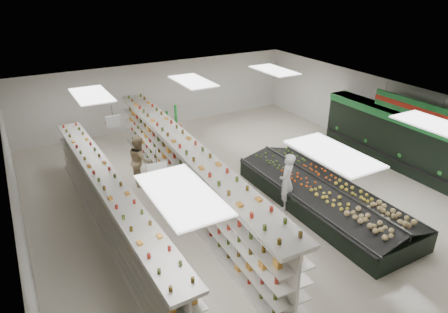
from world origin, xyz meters
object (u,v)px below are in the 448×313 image
gondola_left (111,209)px  produce_island (323,196)px  soda_endcap (163,129)px  gondola_center (186,175)px  shopper_main (287,182)px  shopper_background (140,160)px

gondola_left → produce_island: 6.74m
produce_island → soda_endcap: 7.82m
produce_island → soda_endcap: bearing=110.4°
gondola_center → produce_island: 4.59m
produce_island → gondola_left: bearing=163.0°
shopper_main → shopper_background: size_ratio=1.05×
gondola_center → soda_endcap: 4.81m
gondola_left → shopper_background: shopper_background is taller
gondola_center → shopper_main: size_ratio=6.32×
shopper_background → soda_endcap: bearing=-29.6°
gondola_left → produce_island: (6.44, -1.96, -0.38)m
gondola_center → shopper_main: 3.34m
gondola_left → soda_endcap: gondola_left is taller
gondola_left → shopper_main: shopper_main is taller
produce_island → shopper_main: (-1.07, 0.60, 0.52)m
gondola_left → shopper_background: size_ratio=5.66×
produce_island → gondola_center: bearing=145.0°
gondola_center → shopper_background: 2.19m
soda_endcap → shopper_background: size_ratio=0.94×
gondola_center → soda_endcap: (1.01, 4.70, -0.14)m
gondola_left → shopper_main: size_ratio=5.40×
gondola_center → soda_endcap: gondola_center is taller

